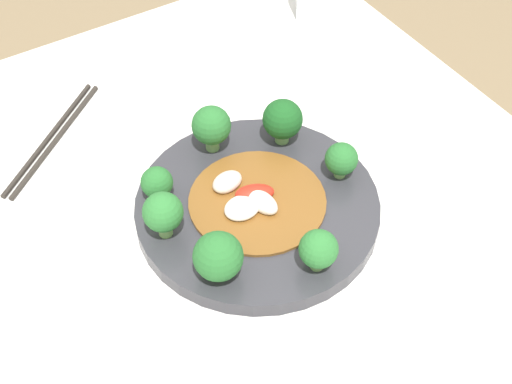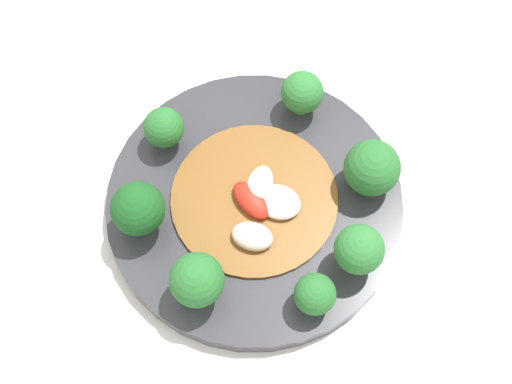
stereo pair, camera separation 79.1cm
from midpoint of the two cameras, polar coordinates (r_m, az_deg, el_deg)
table at (r=1.10m, az=6.63°, el=-28.46°), size 0.89×0.83×0.74m
plate at (r=0.73m, az=11.37°, el=-23.99°), size 0.31×0.31×0.02m
broccoli_northwest at (r=0.66m, az=9.27°, el=-32.19°), size 0.06×0.06×0.06m
broccoli_northeast at (r=0.69m, az=0.81°, el=-22.78°), size 0.04×0.04×0.05m
broccoli_north at (r=0.66m, az=2.19°, el=-27.19°), size 0.05×0.05×0.06m
broccoli_south at (r=0.74m, az=20.11°, el=-18.55°), size 0.04×0.04×0.05m
broccoli_west at (r=0.68m, az=19.98°, el=-29.96°), size 0.05×0.05×0.06m
broccoli_southeast at (r=0.74m, az=13.52°, el=-14.19°), size 0.05×0.05×0.07m
broccoli_east at (r=0.71m, az=6.31°, el=-15.36°), size 0.05×0.05×0.07m
stirfry_center at (r=0.72m, az=11.11°, el=-23.56°), size 0.17×0.17×0.02m
chopsticks at (r=0.79m, az=-11.62°, el=-14.65°), size 0.17×0.20×0.01m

